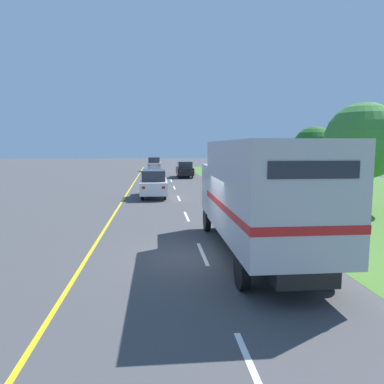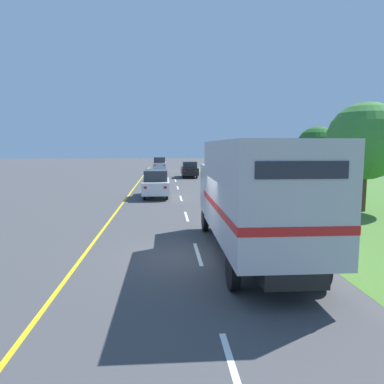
{
  "view_description": "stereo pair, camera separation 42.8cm",
  "coord_description": "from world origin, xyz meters",
  "px_view_note": "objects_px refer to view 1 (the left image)",
  "views": [
    {
      "loc": [
        -1.47,
        -11.57,
        3.5
      ],
      "look_at": [
        0.3,
        7.18,
        1.2
      ],
      "focal_mm": 35.0,
      "sensor_mm": 36.0,
      "label": 1
    },
    {
      "loc": [
        -1.04,
        -11.61,
        3.5
      ],
      "look_at": [
        0.3,
        7.18,
        1.2
      ],
      "focal_mm": 35.0,
      "sensor_mm": 36.0,
      "label": 2
    }
  ],
  "objects_px": {
    "highway_sign": "(325,190)",
    "horse_trailer_truck": "(259,194)",
    "roadside_tree_mid": "(314,148)",
    "lead_car_white": "(154,183)",
    "roadside_tree_near": "(363,141)",
    "lead_car_silver_ahead": "(154,164)",
    "lead_car_black_ahead": "(185,169)"
  },
  "relations": [
    {
      "from": "horse_trailer_truck",
      "to": "roadside_tree_mid",
      "type": "height_order",
      "value": "roadside_tree_mid"
    },
    {
      "from": "lead_car_black_ahead",
      "to": "lead_car_silver_ahead",
      "type": "height_order",
      "value": "lead_car_silver_ahead"
    },
    {
      "from": "lead_car_white",
      "to": "lead_car_silver_ahead",
      "type": "relative_size",
      "value": 0.98
    },
    {
      "from": "horse_trailer_truck",
      "to": "roadside_tree_near",
      "type": "xyz_separation_m",
      "value": [
        7.92,
        8.05,
        1.73
      ]
    },
    {
      "from": "highway_sign",
      "to": "horse_trailer_truck",
      "type": "bearing_deg",
      "value": -134.38
    },
    {
      "from": "lead_car_silver_ahead",
      "to": "highway_sign",
      "type": "xyz_separation_m",
      "value": [
        7.64,
        -37.82,
        0.61
      ]
    },
    {
      "from": "lead_car_silver_ahead",
      "to": "highway_sign",
      "type": "distance_m",
      "value": 38.59
    },
    {
      "from": "lead_car_white",
      "to": "roadside_tree_near",
      "type": "height_order",
      "value": "roadside_tree_near"
    },
    {
      "from": "highway_sign",
      "to": "roadside_tree_near",
      "type": "distance_m",
      "value": 5.82
    },
    {
      "from": "roadside_tree_mid",
      "to": "lead_car_black_ahead",
      "type": "bearing_deg",
      "value": 116.36
    },
    {
      "from": "lead_car_black_ahead",
      "to": "highway_sign",
      "type": "relative_size",
      "value": 1.74
    },
    {
      "from": "highway_sign",
      "to": "roadside_tree_mid",
      "type": "distance_m",
      "value": 11.37
    },
    {
      "from": "lead_car_white",
      "to": "highway_sign",
      "type": "bearing_deg",
      "value": -54.25
    },
    {
      "from": "horse_trailer_truck",
      "to": "highway_sign",
      "type": "height_order",
      "value": "horse_trailer_truck"
    },
    {
      "from": "horse_trailer_truck",
      "to": "roadside_tree_near",
      "type": "distance_m",
      "value": 11.42
    },
    {
      "from": "lead_car_black_ahead",
      "to": "roadside_tree_mid",
      "type": "bearing_deg",
      "value": -63.64
    },
    {
      "from": "roadside_tree_mid",
      "to": "lead_car_white",
      "type": "bearing_deg",
      "value": -179.46
    },
    {
      "from": "roadside_tree_mid",
      "to": "roadside_tree_near",
      "type": "bearing_deg",
      "value": -91.31
    },
    {
      "from": "lead_car_black_ahead",
      "to": "roadside_tree_near",
      "type": "xyz_separation_m",
      "value": [
        7.93,
        -22.97,
        2.85
      ]
    },
    {
      "from": "horse_trailer_truck",
      "to": "highway_sign",
      "type": "relative_size",
      "value": 3.37
    },
    {
      "from": "lead_car_white",
      "to": "highway_sign",
      "type": "xyz_separation_m",
      "value": [
        7.49,
        -10.41,
        0.65
      ]
    },
    {
      "from": "lead_car_black_ahead",
      "to": "lead_car_silver_ahead",
      "type": "relative_size",
      "value": 0.97
    },
    {
      "from": "lead_car_silver_ahead",
      "to": "roadside_tree_mid",
      "type": "height_order",
      "value": "roadside_tree_mid"
    },
    {
      "from": "lead_car_white",
      "to": "lead_car_black_ahead",
      "type": "bearing_deg",
      "value": 78.4
    },
    {
      "from": "lead_car_white",
      "to": "highway_sign",
      "type": "height_order",
      "value": "highway_sign"
    },
    {
      "from": "lead_car_black_ahead",
      "to": "highway_sign",
      "type": "height_order",
      "value": "highway_sign"
    },
    {
      "from": "lead_car_silver_ahead",
      "to": "roadside_tree_mid",
      "type": "distance_m",
      "value": 29.76
    },
    {
      "from": "lead_car_black_ahead",
      "to": "roadside_tree_mid",
      "type": "distance_m",
      "value": 18.36
    },
    {
      "from": "lead_car_black_ahead",
      "to": "lead_car_silver_ahead",
      "type": "bearing_deg",
      "value": 107.74
    },
    {
      "from": "horse_trailer_truck",
      "to": "highway_sign",
      "type": "distance_m",
      "value": 5.9
    },
    {
      "from": "highway_sign",
      "to": "roadside_tree_mid",
      "type": "relative_size",
      "value": 0.52
    },
    {
      "from": "lead_car_black_ahead",
      "to": "horse_trailer_truck",
      "type": "bearing_deg",
      "value": -89.99
    }
  ]
}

